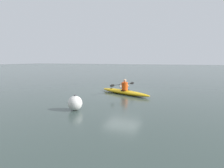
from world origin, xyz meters
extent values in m
plane|color=#384742|center=(0.00, 0.00, 0.00)|extent=(160.00, 160.00, 0.00)
ellipsoid|color=#EAB214|center=(-0.46, 0.96, 0.14)|extent=(4.10, 2.35, 0.28)
torus|color=black|center=(-0.54, 0.99, 0.26)|extent=(0.80, 0.80, 0.04)
cylinder|color=black|center=(0.68, 0.43, 0.27)|extent=(0.18, 0.18, 0.02)
cylinder|color=#E04C14|center=(-0.50, 0.97, 0.54)|extent=(0.40, 0.40, 0.52)
sphere|color=tan|center=(-0.50, 0.97, 0.91)|extent=(0.21, 0.21, 0.21)
cylinder|color=black|center=(-0.32, 0.89, 0.65)|extent=(0.82, 1.74, 0.03)
ellipsoid|color=black|center=(0.08, 1.76, 0.65)|extent=(0.20, 0.38, 0.17)
ellipsoid|color=black|center=(-0.71, 0.03, 0.65)|extent=(0.20, 0.38, 0.17)
cylinder|color=tan|center=(-0.30, 1.21, 0.60)|extent=(0.15, 0.32, 0.34)
cylinder|color=tan|center=(-0.55, 0.67, 0.60)|extent=(0.27, 0.24, 0.34)
sphere|color=silver|center=(0.18, 5.85, 0.33)|extent=(0.67, 0.67, 0.67)
torus|color=#333338|center=(0.18, 5.85, 0.70)|extent=(0.12, 0.12, 0.02)
camera|label=1|loc=(-4.82, 13.36, 2.30)|focal=31.94mm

